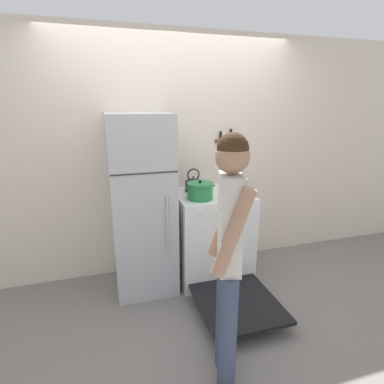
{
  "coord_description": "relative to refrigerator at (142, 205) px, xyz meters",
  "views": [
    {
      "loc": [
        -0.74,
        -3.12,
        1.82
      ],
      "look_at": [
        0.04,
        -0.48,
        1.02
      ],
      "focal_mm": 28.0,
      "sensor_mm": 36.0,
      "label": 1
    }
  ],
  "objects": [
    {
      "name": "ground_plane",
      "position": [
        0.42,
        0.32,
        -0.87
      ],
      "size": [
        14.0,
        14.0,
        0.0
      ],
      "primitive_type": "plane",
      "color": "slate"
    },
    {
      "name": "wall_back",
      "position": [
        0.42,
        0.35,
        0.4
      ],
      "size": [
        10.0,
        0.06,
        2.55
      ],
      "color": "beige",
      "rests_on": "ground_plane"
    },
    {
      "name": "refrigerator",
      "position": [
        0.0,
        0.0,
        0.0
      ],
      "size": [
        0.59,
        0.66,
        1.75
      ],
      "color": "#B7BABF",
      "rests_on": "ground_plane"
    },
    {
      "name": "stove_range",
      "position": [
        0.72,
        -0.06,
        -0.41
      ],
      "size": [
        0.76,
        1.42,
        0.94
      ],
      "color": "white",
      "rests_on": "ground_plane"
    },
    {
      "name": "dutch_oven_pot",
      "position": [
        0.55,
        -0.15,
        0.14
      ],
      "size": [
        0.3,
        0.26,
        0.19
      ],
      "color": "#237A42",
      "rests_on": "stove_range"
    },
    {
      "name": "tea_kettle",
      "position": [
        0.56,
        0.12,
        0.14
      ],
      "size": [
        0.22,
        0.17,
        0.25
      ],
      "color": "black",
      "rests_on": "stove_range"
    },
    {
      "name": "utensil_jar",
      "position": [
        0.91,
        0.12,
        0.14
      ],
      "size": [
        0.08,
        0.08,
        0.28
      ],
      "color": "silver",
      "rests_on": "stove_range"
    },
    {
      "name": "person",
      "position": [
        0.37,
        -1.27,
        0.08
      ],
      "size": [
        0.33,
        0.39,
        1.67
      ],
      "rotation": [
        0.0,
        0.0,
        1.3
      ],
      "color": "#38425B",
      "rests_on": "ground_plane"
    },
    {
      "name": "wall_knife_strip",
      "position": [
        0.99,
        0.3,
        0.56
      ],
      "size": [
        0.24,
        0.03,
        0.35
      ],
      "color": "brown"
    }
  ]
}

